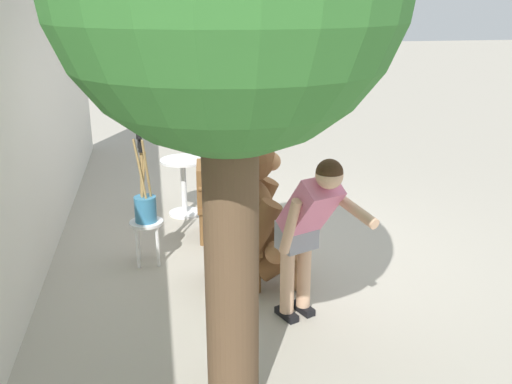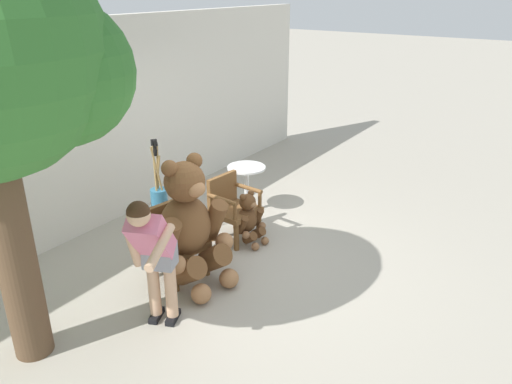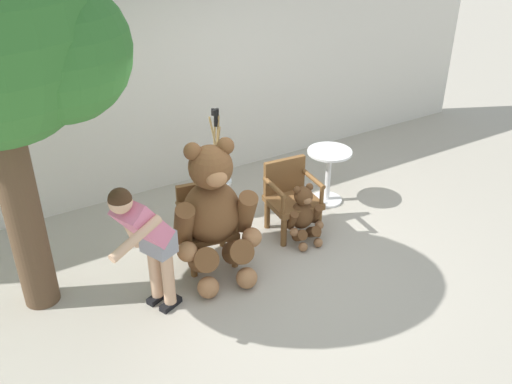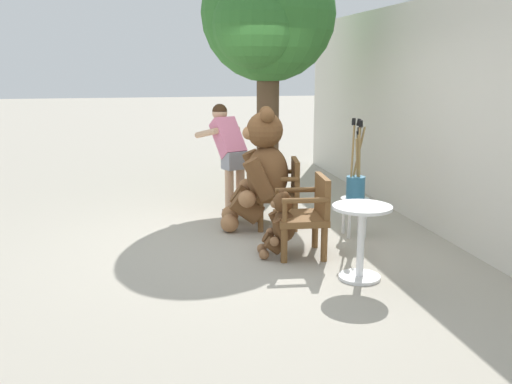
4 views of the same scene
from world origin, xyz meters
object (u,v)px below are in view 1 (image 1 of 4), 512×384
(wooden_chair_right, at_px, (215,198))
(brush_bucket, at_px, (145,202))
(round_side_table, at_px, (184,180))
(white_stool, at_px, (147,231))
(teddy_bear_large, at_px, (256,209))
(person_visitor, at_px, (308,224))
(teddy_bear_small, at_px, (240,206))
(wooden_chair_left, at_px, (228,237))

(wooden_chair_right, xyz_separation_m, brush_bucket, (-0.56, 0.76, 0.21))
(brush_bucket, distance_m, round_side_table, 1.44)
(white_stool, distance_m, round_side_table, 1.42)
(teddy_bear_large, xyz_separation_m, white_stool, (0.57, 1.02, -0.38))
(person_visitor, xyz_separation_m, round_side_table, (2.74, 0.85, -0.44))
(wooden_chair_right, xyz_separation_m, person_visitor, (-1.96, -0.54, 0.43))
(person_visitor, height_order, brush_bucket, person_visitor)
(person_visitor, bearing_deg, teddy_bear_small, 7.49)
(wooden_chair_right, xyz_separation_m, teddy_bear_small, (-0.01, -0.28, -0.11))
(teddy_bear_small, relative_size, white_stool, 1.57)
(teddy_bear_large, bearing_deg, white_stool, 61.01)
(teddy_bear_small, xyz_separation_m, round_side_table, (0.79, 0.59, 0.09))
(teddy_bear_large, height_order, person_visitor, teddy_bear_large)
(teddy_bear_large, bearing_deg, person_visitor, -161.58)
(wooden_chair_left, relative_size, teddy_bear_small, 1.19)
(person_visitor, xyz_separation_m, white_stool, (1.39, 1.30, -0.54))
(teddy_bear_large, distance_m, white_stool, 1.23)
(person_visitor, bearing_deg, wooden_chair_right, 15.33)
(teddy_bear_small, distance_m, round_side_table, 0.99)
(person_visitor, bearing_deg, round_side_table, 17.16)
(wooden_chair_left, bearing_deg, round_side_table, 9.32)
(teddy_bear_large, bearing_deg, wooden_chair_right, 13.01)
(teddy_bear_large, xyz_separation_m, teddy_bear_small, (1.12, -0.02, -0.38))
(wooden_chair_right, relative_size, brush_bucket, 0.91)
(person_visitor, relative_size, white_stool, 3.22)
(teddy_bear_large, bearing_deg, wooden_chair_left, 84.87)
(wooden_chair_right, xyz_separation_m, round_side_table, (0.78, 0.31, -0.01))
(teddy_bear_small, bearing_deg, wooden_chair_left, 165.71)
(wooden_chair_left, relative_size, wooden_chair_right, 1.00)
(wooden_chair_right, distance_m, white_stool, 0.95)
(teddy_bear_large, relative_size, person_visitor, 1.02)
(wooden_chair_left, bearing_deg, white_stool, 54.51)
(wooden_chair_right, bearing_deg, teddy_bear_large, -166.99)
(wooden_chair_right, bearing_deg, teddy_bear_small, -91.87)
(wooden_chair_right, bearing_deg, white_stool, 126.51)
(teddy_bear_small, distance_m, person_visitor, 2.04)
(white_stool, distance_m, brush_bucket, 0.31)
(wooden_chair_left, relative_size, white_stool, 1.87)
(brush_bucket, relative_size, round_side_table, 1.31)
(teddy_bear_large, height_order, brush_bucket, teddy_bear_large)
(wooden_chair_right, distance_m, teddy_bear_large, 1.19)
(white_stool, xyz_separation_m, brush_bucket, (0.00, 0.00, 0.31))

